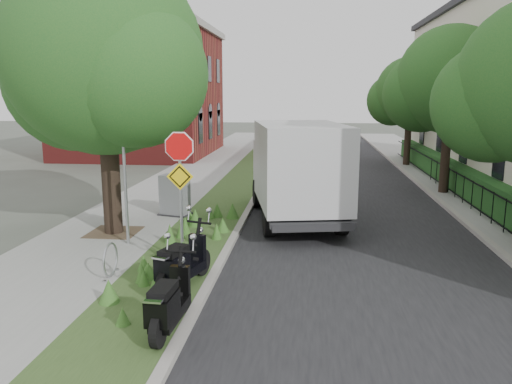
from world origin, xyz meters
The scene contains 20 objects.
ground centered at (0.00, 0.00, 0.00)m, with size 120.00×120.00×0.00m, color #4C5147.
sidewalk_near centered at (-4.25, 10.00, 0.06)m, with size 3.50×60.00×0.12m, color gray.
verge centered at (-1.50, 10.00, 0.06)m, with size 2.00×60.00×0.12m, color #334B20.
kerb_near centered at (-0.50, 10.00, 0.07)m, with size 0.20×60.00×0.13m, color #9E9991.
road centered at (3.00, 10.00, 0.01)m, with size 7.00×60.00×0.01m, color black.
kerb_far centered at (6.50, 10.00, 0.07)m, with size 0.20×60.00×0.13m, color #9E9991.
footpath_far centered at (8.20, 10.00, 0.06)m, with size 3.20×60.00×0.12m, color gray.
street_tree_main centered at (-4.08, 2.86, 4.80)m, with size 6.21×5.54×7.66m.
bare_post centered at (-3.20, 1.80, 2.12)m, with size 0.08×0.08×4.00m.
bike_hoop centered at (-2.70, -0.60, 0.50)m, with size 0.06×0.78×0.77m.
sign_assembly centered at (-1.40, 0.58, 2.33)m, with size 0.94×0.08×3.22m.
fence_far centered at (7.20, 10.00, 0.67)m, with size 0.04×24.00×1.00m.
hedge_far centered at (7.90, 10.00, 0.67)m, with size 1.00×24.00×1.10m, color #1B3F16.
brick_building centered at (-9.50, 22.00, 4.21)m, with size 9.40×10.40×8.30m.
far_tree_b centered at (6.94, 10.05, 4.37)m, with size 4.83×4.31×6.56m.
far_tree_c centered at (6.94, 18.04, 3.95)m, with size 4.37×3.89×5.93m.
scooter_near centered at (-0.71, -3.06, 0.56)m, with size 0.44×1.91×0.91m.
scooter_far centered at (-1.01, -1.18, 0.58)m, with size 0.79×1.93×0.94m.
box_truck centered at (1.19, 5.07, 1.76)m, with size 3.41×6.31×2.71m.
utility_cabinet centered at (-2.80, 5.08, 0.76)m, with size 1.13×0.89×1.33m.
Camera 1 is at (1.59, -10.59, 4.07)m, focal length 35.00 mm.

